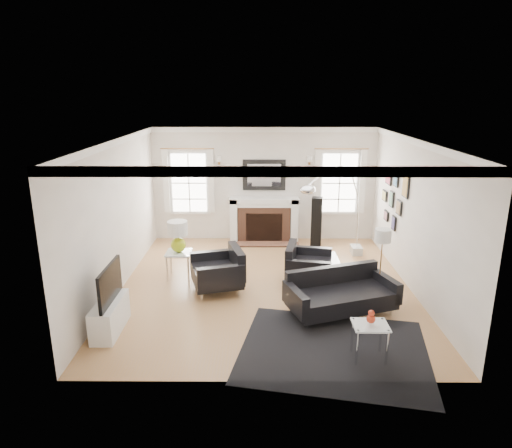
{
  "coord_description": "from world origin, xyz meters",
  "views": [
    {
      "loc": [
        -0.13,
        -8.1,
        3.62
      ],
      "look_at": [
        -0.18,
        0.3,
        1.17
      ],
      "focal_mm": 32.0,
      "sensor_mm": 36.0,
      "label": 1
    }
  ],
  "objects_px": {
    "coffee_table": "(316,261)",
    "arc_floor_lamp": "(334,210)",
    "fireplace": "(264,220)",
    "sofa": "(340,294)",
    "gourd_lamp": "(178,234)",
    "armchair_right": "(306,266)",
    "armchair_left": "(220,271)"
  },
  "relations": [
    {
      "from": "fireplace",
      "to": "sofa",
      "type": "distance_m",
      "value": 4.03
    },
    {
      "from": "gourd_lamp",
      "to": "sofa",
      "type": "bearing_deg",
      "value": -26.31
    },
    {
      "from": "sofa",
      "to": "gourd_lamp",
      "type": "bearing_deg",
      "value": 153.69
    },
    {
      "from": "coffee_table",
      "to": "gourd_lamp",
      "type": "height_order",
      "value": "gourd_lamp"
    },
    {
      "from": "armchair_left",
      "to": "gourd_lamp",
      "type": "relative_size",
      "value": 1.87
    },
    {
      "from": "fireplace",
      "to": "gourd_lamp",
      "type": "xyz_separation_m",
      "value": [
        -1.72,
        -2.36,
        0.37
      ]
    },
    {
      "from": "armchair_right",
      "to": "gourd_lamp",
      "type": "xyz_separation_m",
      "value": [
        -2.52,
        0.22,
        0.56
      ]
    },
    {
      "from": "armchair_left",
      "to": "armchair_right",
      "type": "height_order",
      "value": "armchair_left"
    },
    {
      "from": "fireplace",
      "to": "coffee_table",
      "type": "height_order",
      "value": "fireplace"
    },
    {
      "from": "fireplace",
      "to": "armchair_left",
      "type": "distance_m",
      "value": 3.06
    },
    {
      "from": "sofa",
      "to": "armchair_left",
      "type": "bearing_deg",
      "value": 157.02
    },
    {
      "from": "fireplace",
      "to": "sofa",
      "type": "bearing_deg",
      "value": -72.02
    },
    {
      "from": "sofa",
      "to": "arc_floor_lamp",
      "type": "height_order",
      "value": "arc_floor_lamp"
    },
    {
      "from": "fireplace",
      "to": "armchair_right",
      "type": "bearing_deg",
      "value": -72.8
    },
    {
      "from": "fireplace",
      "to": "armchair_left",
      "type": "height_order",
      "value": "fireplace"
    },
    {
      "from": "armchair_right",
      "to": "gourd_lamp",
      "type": "height_order",
      "value": "gourd_lamp"
    },
    {
      "from": "gourd_lamp",
      "to": "arc_floor_lamp",
      "type": "height_order",
      "value": "arc_floor_lamp"
    },
    {
      "from": "gourd_lamp",
      "to": "arc_floor_lamp",
      "type": "xyz_separation_m",
      "value": [
        3.2,
        0.88,
        0.28
      ]
    },
    {
      "from": "arc_floor_lamp",
      "to": "armchair_right",
      "type": "bearing_deg",
      "value": -121.74
    },
    {
      "from": "fireplace",
      "to": "sofa",
      "type": "xyz_separation_m",
      "value": [
        1.24,
        -3.82,
        -0.22
      ]
    },
    {
      "from": "sofa",
      "to": "armchair_left",
      "type": "xyz_separation_m",
      "value": [
        -2.09,
        0.89,
        0.05
      ]
    },
    {
      "from": "coffee_table",
      "to": "gourd_lamp",
      "type": "relative_size",
      "value": 1.42
    },
    {
      "from": "coffee_table",
      "to": "gourd_lamp",
      "type": "bearing_deg",
      "value": -179.86
    },
    {
      "from": "gourd_lamp",
      "to": "arc_floor_lamp",
      "type": "relative_size",
      "value": 0.29
    },
    {
      "from": "armchair_left",
      "to": "arc_floor_lamp",
      "type": "height_order",
      "value": "arc_floor_lamp"
    },
    {
      "from": "armchair_right",
      "to": "gourd_lamp",
      "type": "distance_m",
      "value": 2.59
    },
    {
      "from": "armchair_right",
      "to": "arc_floor_lamp",
      "type": "relative_size",
      "value": 0.49
    },
    {
      "from": "armchair_left",
      "to": "armchair_right",
      "type": "bearing_deg",
      "value": 12.21
    },
    {
      "from": "armchair_right",
      "to": "arc_floor_lamp",
      "type": "xyz_separation_m",
      "value": [
        0.68,
        1.11,
        0.84
      ]
    },
    {
      "from": "coffee_table",
      "to": "arc_floor_lamp",
      "type": "distance_m",
      "value": 1.29
    },
    {
      "from": "armchair_right",
      "to": "gourd_lamp",
      "type": "bearing_deg",
      "value": 175.0
    },
    {
      "from": "gourd_lamp",
      "to": "coffee_table",
      "type": "bearing_deg",
      "value": 0.14
    }
  ]
}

